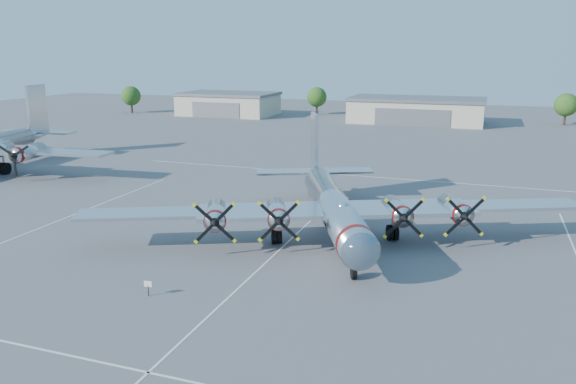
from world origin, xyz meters
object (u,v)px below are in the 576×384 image
(tree_far_west, at_px, (131,96))
(info_placard, at_px, (148,286))
(hangar_west, at_px, (228,104))
(main_bomber_b29, at_px, (331,235))
(tree_east, at_px, (566,105))
(hangar_center, at_px, (416,110))
(tree_west, at_px, (317,97))

(tree_far_west, height_order, info_placard, tree_far_west)
(hangar_west, bearing_deg, tree_far_west, -170.99)
(hangar_west, distance_m, main_bomber_b29, 93.67)
(tree_far_west, relative_size, info_placard, 6.42)
(hangar_west, relative_size, tree_east, 3.40)
(hangar_center, height_order, tree_far_west, tree_far_west)
(tree_west, relative_size, tree_east, 1.00)
(tree_east, bearing_deg, hangar_center, -168.62)
(main_bomber_b29, bearing_deg, hangar_west, 96.43)
(tree_far_west, distance_m, tree_west, 46.57)
(hangar_west, xyz_separation_m, hangar_center, (45.00, -0.00, -0.00))
(tree_west, xyz_separation_m, tree_east, (55.00, -2.00, 0.00))
(tree_east, height_order, main_bomber_b29, tree_east)
(tree_east, height_order, info_placard, tree_east)
(hangar_center, distance_m, tree_east, 30.64)
(hangar_west, height_order, tree_east, tree_east)
(hangar_center, xyz_separation_m, tree_west, (-25.00, 8.04, 1.51))
(hangar_center, bearing_deg, tree_far_west, -176.76)
(tree_far_west, bearing_deg, hangar_center, 3.24)
(tree_west, height_order, info_placard, tree_west)
(tree_far_west, xyz_separation_m, tree_west, (45.00, 12.00, 0.00))
(hangar_west, distance_m, info_placard, 104.37)
(hangar_west, relative_size, main_bomber_b29, 0.55)
(tree_far_west, height_order, main_bomber_b29, tree_far_west)
(hangar_center, relative_size, main_bomber_b29, 0.70)
(main_bomber_b29, bearing_deg, tree_far_west, 109.29)
(hangar_center, bearing_deg, main_bomber_b29, -87.96)
(hangar_center, height_order, info_placard, hangar_center)
(hangar_center, xyz_separation_m, info_placard, (-4.93, -96.36, -1.98))
(hangar_center, distance_m, info_placard, 96.50)
(main_bomber_b29, bearing_deg, tree_west, 83.16)
(tree_far_west, height_order, tree_west, same)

